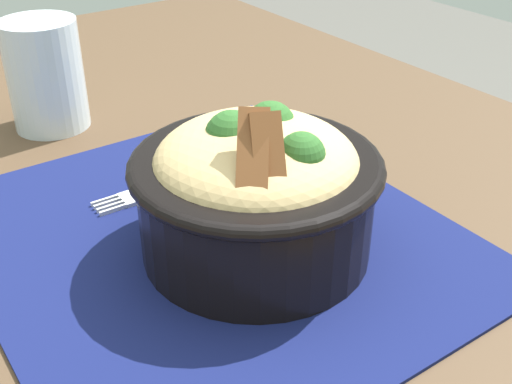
# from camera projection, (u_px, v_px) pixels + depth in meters

# --- Properties ---
(table) EXTENTS (1.37, 0.87, 0.74)m
(table) POSITION_uv_depth(u_px,v_px,m) (221.00, 317.00, 0.52)
(table) COLOR #4C3826
(table) RESTS_ON ground_plane
(placemat) EXTENTS (0.39, 0.35, 0.00)m
(placemat) POSITION_uv_depth(u_px,v_px,m) (212.00, 236.00, 0.51)
(placemat) COLOR #11194C
(placemat) RESTS_ON table
(bowl) EXTENTS (0.20, 0.20, 0.13)m
(bowl) POSITION_uv_depth(u_px,v_px,m) (256.00, 186.00, 0.46)
(bowl) COLOR black
(bowl) RESTS_ON placemat
(fork) EXTENTS (0.02, 0.13, 0.00)m
(fork) POSITION_uv_depth(u_px,v_px,m) (157.00, 190.00, 0.57)
(fork) COLOR silver
(fork) RESTS_ON placemat
(drinking_glass) EXTENTS (0.08, 0.08, 0.11)m
(drinking_glass) POSITION_uv_depth(u_px,v_px,m) (47.00, 82.00, 0.67)
(drinking_glass) COLOR silver
(drinking_glass) RESTS_ON table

